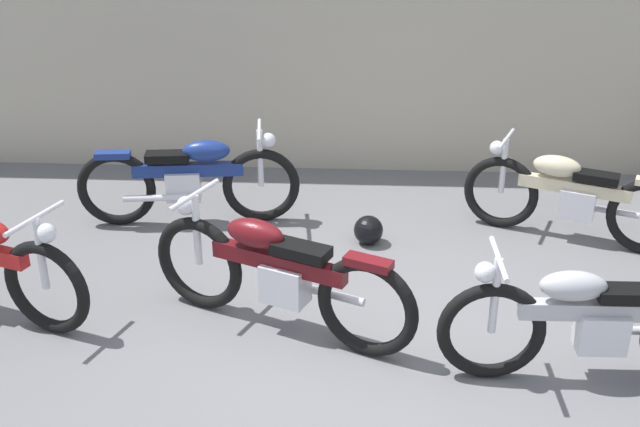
{
  "coord_description": "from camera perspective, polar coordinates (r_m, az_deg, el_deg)",
  "views": [
    {
      "loc": [
        -0.1,
        -4.94,
        3.36
      ],
      "look_at": [
        -0.41,
        1.07,
        0.55
      ],
      "focal_mm": 44.49,
      "sensor_mm": 36.0,
      "label": 1
    }
  ],
  "objects": [
    {
      "name": "ground_plane",
      "position": [
        5.98,
        3.46,
        -9.24
      ],
      "size": [
        40.0,
        40.0,
        0.0
      ],
      "primitive_type": "plane",
      "color": "slate"
    },
    {
      "name": "building_wall",
      "position": [
        8.7,
        3.7,
        14.3
      ],
      "size": [
        18.0,
        0.3,
        3.49
      ],
      "primitive_type": "cube",
      "color": "#B2A893",
      "rests_on": "ground_plane"
    },
    {
      "name": "helmet",
      "position": [
        7.31,
        3.5,
        -1.2
      ],
      "size": [
        0.27,
        0.27,
        0.27
      ],
      "primitive_type": "sphere",
      "color": "black",
      "rests_on": "ground_plane"
    },
    {
      "name": "motorcycle_silver",
      "position": [
        5.66,
        19.0,
        -7.41
      ],
      "size": [
        2.11,
        0.59,
        0.95
      ],
      "rotation": [
        0.0,
        0.0,
        3.16
      ],
      "color": "black",
      "rests_on": "ground_plane"
    },
    {
      "name": "motorcycle_maroon",
      "position": [
        5.89,
        -3.14,
        -4.3
      ],
      "size": [
        2.06,
        1.08,
        0.99
      ],
      "rotation": [
        0.0,
        0.0,
        2.72
      ],
      "color": "black",
      "rests_on": "ground_plane"
    },
    {
      "name": "motorcycle_cream",
      "position": [
        7.61,
        17.61,
        1.22
      ],
      "size": [
        1.91,
        0.94,
        0.91
      ],
      "rotation": [
        0.0,
        0.0,
        2.76
      ],
      "color": "black",
      "rests_on": "ground_plane"
    },
    {
      "name": "motorcycle_blue",
      "position": [
        7.67,
        -9.3,
        2.47
      ],
      "size": [
        2.12,
        0.6,
        0.95
      ],
      "rotation": [
        0.0,
        0.0,
        0.11
      ],
      "color": "black",
      "rests_on": "ground_plane"
    }
  ]
}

